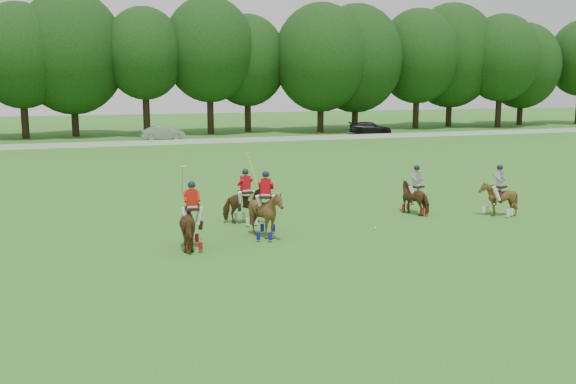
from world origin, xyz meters
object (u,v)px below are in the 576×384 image
object	(u,v)px
polo_red_a	(193,224)
polo_red_c	(266,213)
car_right	(370,128)
polo_stripe_a	(416,197)
polo_red_b	(246,205)
polo_ball	(375,228)
polo_stripe_b	(498,198)
car_mid	(163,133)

from	to	relation	value
polo_red_a	polo_red_c	world-z (taller)	polo_red_a
polo_red_c	car_right	bearing A→B (deg)	59.85
car_right	polo_stripe_a	bearing A→B (deg)	176.90
polo_red_c	polo_stripe_a	world-z (taller)	polo_red_c
polo_red_b	polo_stripe_a	bearing A→B (deg)	-2.93
car_right	polo_ball	world-z (taller)	car_right
polo_red_a	polo_stripe_b	bearing A→B (deg)	5.54
polo_ball	car_right	bearing A→B (deg)	64.83
polo_red_b	polo_ball	xyz separation A→B (m)	(4.51, -2.46, -0.74)
car_mid	polo_red_a	world-z (taller)	polo_red_a
polo_red_c	polo_ball	bearing A→B (deg)	-0.49
polo_red_b	car_mid	bearing A→B (deg)	87.62
polo_stripe_a	polo_stripe_b	size ratio (longest dim) A/B	0.97
car_mid	polo_red_b	bearing A→B (deg)	174.54
polo_red_b	polo_stripe_b	xyz separation A→B (m)	(10.51, -1.83, -0.01)
polo_red_c	polo_stripe_b	bearing A→B (deg)	3.30
polo_red_c	polo_stripe_a	size ratio (longest dim) A/B	1.16
polo_stripe_a	polo_red_c	bearing A→B (deg)	-164.30
polo_stripe_b	car_mid	bearing A→B (deg)	102.94
polo_stripe_b	car_right	bearing A→B (deg)	72.06
car_mid	car_right	world-z (taller)	car_mid
car_right	polo_ball	size ratio (longest dim) A/B	49.77
car_right	polo_stripe_b	distance (m)	41.02
car_right	polo_red_c	xyz separation A→B (m)	(-23.02, -39.63, 0.25)
polo_red_c	polo_stripe_a	distance (m)	7.56
polo_red_c	polo_ball	size ratio (longest dim) A/B	27.24
car_mid	polo_red_b	distance (m)	37.23
car_mid	polo_red_a	size ratio (longest dim) A/B	1.40
polo_stripe_a	polo_stripe_b	bearing A→B (deg)	-25.04
polo_red_b	car_right	bearing A→B (deg)	58.11
car_mid	polo_red_c	distance (m)	39.65
car_mid	polo_red_c	size ratio (longest dim) A/B	1.64
polo_red_b	polo_stripe_b	bearing A→B (deg)	-9.87
polo_red_a	car_mid	bearing A→B (deg)	84.04
car_mid	polo_stripe_a	world-z (taller)	polo_stripe_a
polo_red_c	polo_ball	distance (m)	4.46
polo_red_a	polo_stripe_b	size ratio (longest dim) A/B	1.31
polo_red_a	polo_red_b	world-z (taller)	polo_red_a
car_right	polo_red_a	bearing A→B (deg)	166.99
polo_red_c	polo_stripe_b	xyz separation A→B (m)	(10.38, 0.60, -0.13)
polo_red_a	polo_ball	size ratio (longest dim) A/B	31.78
polo_red_a	polo_stripe_a	world-z (taller)	polo_red_a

